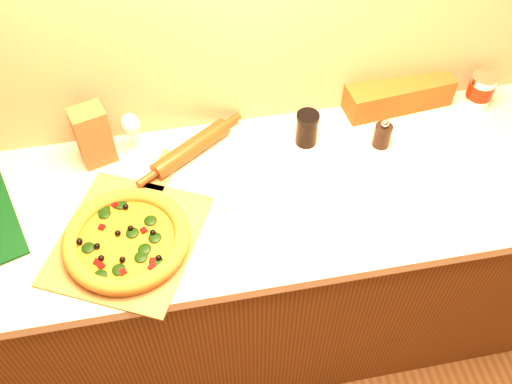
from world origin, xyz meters
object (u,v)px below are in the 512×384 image
Objects in this scene: pizza at (127,240)px; pizza_peel at (130,235)px; pepper_grinder at (382,135)px; dark_jar at (307,129)px; wine_glass at (131,126)px; rolling_pin at (191,149)px; coffee_canister at (480,90)px.

pizza_peel is at bearing 77.91° from pizza.
dark_jar reaches higher than pepper_grinder.
pepper_grinder reaches higher than pizza_peel.
wine_glass is 1.28× the size of dark_jar.
rolling_pin is (0.21, 0.29, 0.03)m from pizza_peel.
rolling_pin is at bearing 178.26° from dark_jar.
dark_jar is at bearing -173.82° from coffee_canister.
pizza reaches higher than pizza_peel.
dark_jar is (-0.64, -0.07, -0.00)m from coffee_canister.
pizza_peel is 5.64× the size of pepper_grinder.
pizza is at bearing -96.43° from wine_glass.
pizza_peel is 0.36m from wine_glass.
pizza is 0.39m from wine_glass.
pepper_grinder is 0.29× the size of rolling_pin.
wine_glass is at bearing 172.92° from dark_jar.
wine_glass reaches higher than pizza.
rolling_pin is (0.22, 0.32, -0.00)m from pizza.
rolling_pin is at bearing 173.61° from pepper_grinder.
pepper_grinder is 0.90× the size of coffee_canister.
pizza is at bearing -75.81° from pizza_peel.
pepper_grinder is (0.83, 0.22, 0.04)m from pizza_peel.
pepper_grinder is at bearing 16.74° from pizza.
pepper_grinder is at bearing -13.56° from dark_jar.
pepper_grinder is at bearing 40.92° from pizza_peel.
pizza_peel is 0.36m from rolling_pin.
pizza is at bearing -162.91° from coffee_canister.
pizza is 0.97× the size of rolling_pin.
pepper_grinder reaches higher than pizza.
dark_jar is at bearing 166.44° from pepper_grinder.
pizza is 2.98× the size of dark_jar.
pepper_grinder is 0.25m from dark_jar.
dark_jar is (0.56, -0.07, -0.05)m from wine_glass.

